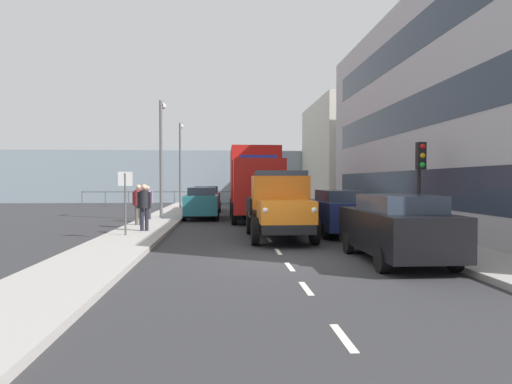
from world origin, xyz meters
The scene contains 21 objects.
ground_plane centered at (0.00, -9.52, 0.00)m, with size 80.00×80.00×0.00m, color #2D2D30.
sidewalk_left centered at (-4.84, -9.52, 0.07)m, with size 2.17×39.75×0.15m, color #9E9993.
sidewalk_right centered at (4.84, -9.52, 0.07)m, with size 2.17×39.75×0.15m, color #9E9993.
road_centreline_markings centered at (0.00, -8.26, 0.00)m, with size 0.12×35.06×0.01m.
building_terrace centered at (-9.90, -7.27, 4.89)m, with size 8.00×22.24×9.79m.
building_far_block centered at (-9.92, -26.11, 4.32)m, with size 7.99×11.48×8.64m.
sea_horizon centered at (0.00, -32.39, 2.50)m, with size 80.00×0.80×5.00m, color #84939E.
seawall_railing centered at (0.00, -28.79, 0.92)m, with size 28.08×0.08×1.20m.
truck_vintage_orange centered at (-0.38, -4.05, 1.18)m, with size 2.17×5.64×2.43m.
lorry_cargo_red centered at (-0.04, -12.60, 2.08)m, with size 2.58×8.20×3.87m.
car_black_kerbside_near centered at (-2.81, 0.50, 0.90)m, with size 1.89×4.43×1.72m.
car_navy_kerbside_1 centered at (-2.81, -5.47, 0.90)m, with size 1.78×4.52×1.72m.
car_teal_oppositeside_0 centered at (2.81, -13.23, 0.90)m, with size 1.85×4.19×1.72m.
car_maroon_oppositeside_1 centered at (2.81, -19.34, 0.90)m, with size 1.93×4.52×1.72m.
pedestrian_with_bag centered at (4.66, -5.96, 1.21)m, with size 0.53×0.34×1.80m.
pedestrian_near_railing centered at (5.33, -8.41, 1.19)m, with size 0.53×0.34×1.76m.
pedestrian_in_dark_coat centered at (5.42, -11.26, 1.14)m, with size 0.53×0.34×1.69m.
traffic_light_near centered at (-4.89, -2.82, 2.47)m, with size 0.28×0.41×3.20m.
lamp_post_promenade centered at (4.91, -12.60, 3.84)m, with size 0.32×1.14×6.16m.
lamp_post_far centered at (4.83, -22.20, 3.87)m, with size 0.32×1.14×6.21m.
street_sign centered at (5.09, -4.61, 1.68)m, with size 0.50×0.07×2.25m.
Camera 1 is at (1.56, 11.80, 2.07)m, focal length 31.91 mm.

